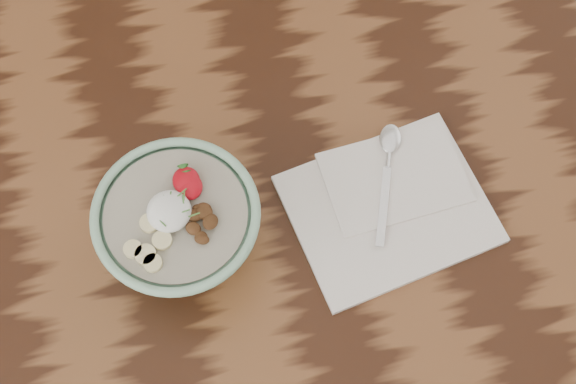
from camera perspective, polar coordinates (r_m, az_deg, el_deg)
name	(u,v)px	position (r cm, az deg, el deg)	size (l,w,h in cm)	color
table	(297,211)	(114.96, 0.61, -1.36)	(160.00, 90.00, 75.00)	black
breakfast_bowl	(180,227)	(97.84, -7.70, -2.46)	(19.93, 19.93, 13.19)	#8CBC9D
napkin	(390,202)	(105.56, 7.24, -0.72)	(27.68, 23.71, 1.53)	white
spoon	(389,155)	(106.93, 7.17, 2.61)	(8.33, 17.02, 0.92)	silver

